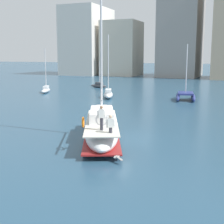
# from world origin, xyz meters

# --- Properties ---
(ground_plane) EXTENTS (400.00, 400.00, 0.00)m
(ground_plane) POSITION_xyz_m (0.00, 0.00, 0.00)
(ground_plane) COLOR #284C66
(main_sailboat) EXTENTS (6.04, 9.76, 12.83)m
(main_sailboat) POSITION_xyz_m (-0.56, -1.18, 0.91)
(main_sailboat) COLOR white
(main_sailboat) RESTS_ON ground
(moored_sloop_near) EXTENTS (3.15, 5.46, 8.89)m
(moored_sloop_near) POSITION_xyz_m (-9.13, 20.79, 0.60)
(moored_sloop_near) COLOR silver
(moored_sloop_near) RESTS_ON ground
(moored_sloop_far) EXTENTS (3.95, 2.05, 4.94)m
(moored_sloop_far) POSITION_xyz_m (-16.32, 33.32, 0.43)
(moored_sloop_far) COLOR #4C4C51
(moored_sloop_far) RESTS_ON ground
(moored_cutter_left) EXTENTS (2.36, 4.32, 7.12)m
(moored_cutter_left) POSITION_xyz_m (-21.05, 22.77, 0.50)
(moored_cutter_left) COLOR silver
(moored_cutter_left) RESTS_ON ground
(moored_cutter_right) EXTENTS (3.55, 5.78, 7.55)m
(moored_cutter_right) POSITION_xyz_m (1.68, 22.17, 0.61)
(moored_cutter_right) COLOR navy
(moored_cutter_right) RESTS_ON ground
(seagull) EXTENTS (1.05, 0.77, 0.17)m
(seagull) POSITION_xyz_m (2.17, -5.27, 0.32)
(seagull) COLOR silver
(seagull) RESTS_ON ground
(waterfront_buildings) EXTENTS (85.31, 20.13, 27.02)m
(waterfront_buildings) POSITION_xyz_m (-6.00, 69.72, 11.03)
(waterfront_buildings) COLOR silver
(waterfront_buildings) RESTS_ON ground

